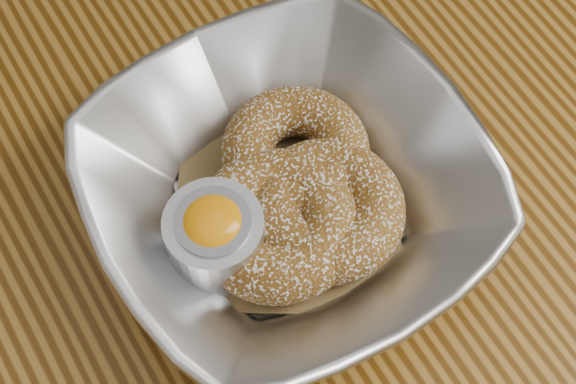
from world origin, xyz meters
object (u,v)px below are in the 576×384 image
table (308,177)px  donut_back (295,152)px  ramekin (215,236)px  donut_extra (277,225)px  serving_bowl (288,192)px  donut_front (326,210)px

table → donut_back: (-0.04, -0.04, 0.13)m
table → ramekin: ramekin is taller
donut_back → donut_extra: bearing=-133.3°
serving_bowl → donut_front: bearing=-56.1°
donut_back → ramekin: ramekin is taller
donut_front → serving_bowl: bearing=123.9°
donut_back → donut_extra: size_ratio=0.93×
ramekin → donut_front: bearing=-13.4°
donut_extra → ramekin: 0.04m
serving_bowl → table: bearing=47.9°
donut_back → donut_extra: (-0.04, -0.04, 0.00)m
serving_bowl → ramekin: (-0.05, -0.01, 0.01)m
serving_bowl → donut_back: size_ratio=2.54×
table → donut_back: bearing=-133.4°
serving_bowl → donut_back: serving_bowl is taller
table → ramekin: (-0.11, -0.07, 0.13)m
serving_bowl → donut_front: (0.01, -0.02, -0.00)m
ramekin → donut_extra: bearing=-14.6°
table → serving_bowl: size_ratio=4.90×
donut_extra → ramekin: bearing=165.4°
donut_back → donut_front: size_ratio=0.98×
donut_front → table: bearing=64.1°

